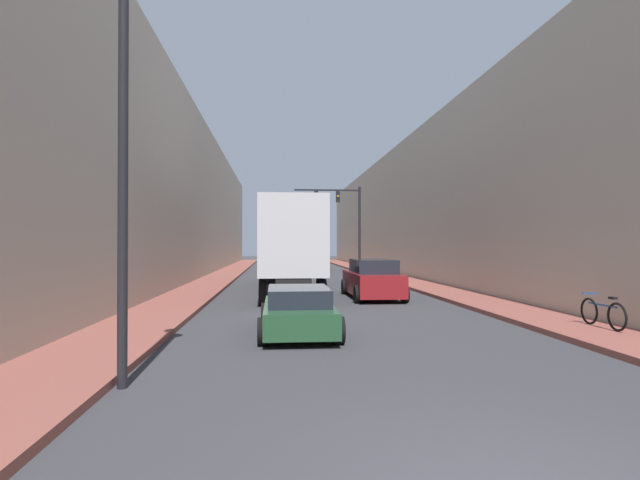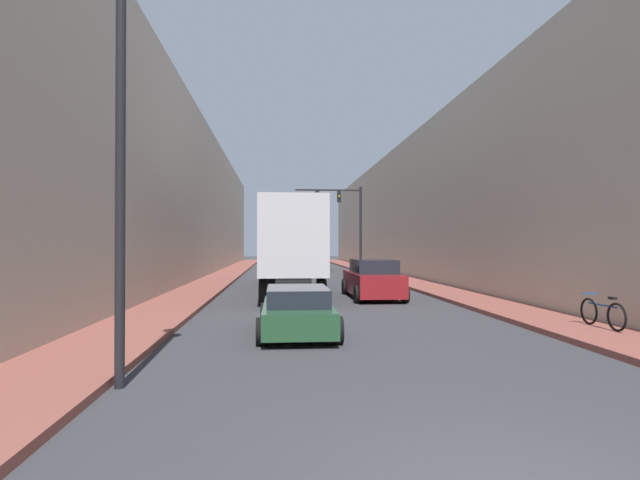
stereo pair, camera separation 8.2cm
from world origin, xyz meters
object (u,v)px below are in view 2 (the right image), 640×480
at_px(sedan_car, 297,311).
at_px(street_lamp, 121,114).
at_px(parked_bicycle, 602,313).
at_px(suv_car, 372,280).
at_px(traffic_signal_gantry, 347,215).
at_px(semi_truck, 289,244).

relative_size(sedan_car, street_lamp, 0.61).
relative_size(street_lamp, parked_bicycle, 3.77).
xyz_separation_m(suv_car, traffic_signal_gantry, (1.38, 18.08, 3.92)).
relative_size(semi_truck, suv_car, 2.73).
height_order(sedan_car, traffic_signal_gantry, traffic_signal_gantry).
bearing_deg(semi_truck, parked_bicycle, -57.43).
distance_m(semi_truck, traffic_signal_gantry, 15.90).
xyz_separation_m(semi_truck, street_lamp, (-3.09, -16.15, 2.06)).
relative_size(sedan_car, suv_car, 0.85).
distance_m(traffic_signal_gantry, street_lamp, 32.10).
bearing_deg(traffic_signal_gantry, parked_bicycle, -83.92).
distance_m(sedan_car, parked_bicycle, 7.88).
relative_size(semi_truck, sedan_car, 3.23).
relative_size(suv_car, parked_bicycle, 2.73).
relative_size(semi_truck, traffic_signal_gantry, 1.96).
distance_m(semi_truck, sedan_car, 11.62).
xyz_separation_m(semi_truck, sedan_car, (-0.06, -11.49, -1.75)).
distance_m(sedan_car, street_lamp, 6.74).
bearing_deg(traffic_signal_gantry, sedan_car, -100.62).
bearing_deg(parked_bicycle, suv_car, 115.29).
height_order(semi_truck, suv_car, semi_truck).
xyz_separation_m(street_lamp, parked_bicycle, (10.87, 3.97, -3.87)).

